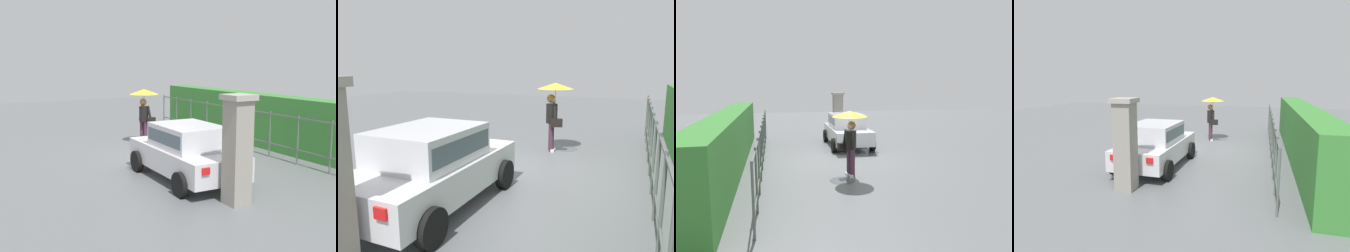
# 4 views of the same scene
# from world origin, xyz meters

# --- Properties ---
(ground_plane) EXTENTS (40.00, 40.00, 0.00)m
(ground_plane) POSITION_xyz_m (0.00, 0.00, 0.00)
(ground_plane) COLOR slate
(car) EXTENTS (3.78, 1.95, 1.48)m
(car) POSITION_xyz_m (2.60, -0.80, 0.80)
(car) COLOR silver
(car) RESTS_ON ground
(pedestrian) EXTENTS (1.08, 1.08, 2.06)m
(pedestrian) POSITION_xyz_m (-2.10, 0.27, 1.55)
(pedestrian) COLOR #47283D
(pedestrian) RESTS_ON ground
(gate_pillar) EXTENTS (0.60, 0.60, 2.42)m
(gate_pillar) POSITION_xyz_m (4.75, -0.83, 1.24)
(gate_pillar) COLOR gray
(gate_pillar) RESTS_ON ground
(fence_section) EXTENTS (10.82, 0.05, 1.50)m
(fence_section) POSITION_xyz_m (-0.06, 2.94, 0.83)
(fence_section) COLOR #59605B
(fence_section) RESTS_ON ground
(hedge_row) EXTENTS (11.77, 0.90, 1.90)m
(hedge_row) POSITION_xyz_m (-0.06, 4.01, 0.95)
(hedge_row) COLOR #387F33
(hedge_row) RESTS_ON ground
(puddle_near) EXTENTS (1.39, 1.39, 0.00)m
(puddle_near) POSITION_xyz_m (0.97, -1.07, 0.00)
(puddle_near) COLOR #4C545B
(puddle_near) RESTS_ON ground
(puddle_far) EXTENTS (0.78, 0.78, 0.00)m
(puddle_far) POSITION_xyz_m (-2.46, 0.58, 0.00)
(puddle_far) COLOR #4C545B
(puddle_far) RESTS_ON ground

